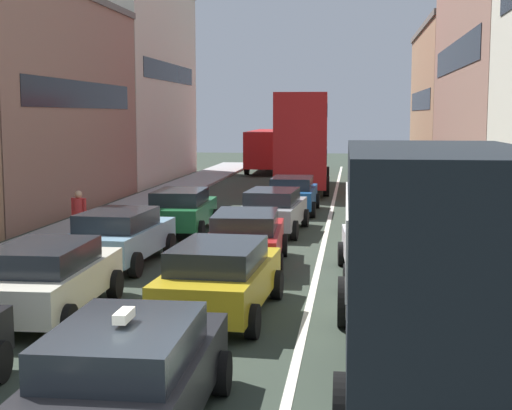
% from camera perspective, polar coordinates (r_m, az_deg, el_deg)
% --- Properties ---
extents(sidewalk_left, '(2.60, 64.00, 0.14)m').
position_cam_1_polar(sidewalk_left, '(29.20, -11.05, -0.87)').
color(sidewalk_left, '#989898').
rests_on(sidewalk_left, ground).
extents(lane_stripe_left, '(0.16, 60.00, 0.01)m').
position_cam_1_polar(lane_stripe_left, '(28.02, -1.30, -1.20)').
color(lane_stripe_left, silver).
rests_on(lane_stripe_left, ground).
extents(lane_stripe_right, '(0.16, 60.00, 0.01)m').
position_cam_1_polar(lane_stripe_right, '(27.71, 5.66, -1.33)').
color(lane_stripe_right, silver).
rests_on(lane_stripe_right, ground).
extents(building_row_left, '(7.20, 43.90, 12.22)m').
position_cam_1_polar(building_row_left, '(35.00, -17.25, 8.33)').
color(building_row_left, '#9E7556').
rests_on(building_row_left, ground).
extents(removalist_box_truck, '(2.76, 7.73, 3.58)m').
position_cam_1_polar(removalist_box_truck, '(11.01, 13.33, -3.82)').
color(removalist_box_truck, '#B7B29E').
rests_on(removalist_box_truck, ground).
extents(taxi_centre_lane_front, '(2.12, 4.33, 1.66)m').
position_cam_1_polar(taxi_centre_lane_front, '(9.47, -9.84, -12.90)').
color(taxi_centre_lane_front, black).
rests_on(taxi_centre_lane_front, ground).
extents(sedan_centre_lane_second, '(2.23, 4.38, 1.49)m').
position_cam_1_polar(sedan_centre_lane_second, '(14.75, -2.81, -5.57)').
color(sedan_centre_lane_second, '#B29319').
rests_on(sedan_centre_lane_second, ground).
extents(wagon_left_lane_second, '(2.16, 4.35, 1.49)m').
position_cam_1_polar(wagon_left_lane_second, '(15.26, -15.91, -5.41)').
color(wagon_left_lane_second, beige).
rests_on(wagon_left_lane_second, ground).
extents(hatchback_centre_lane_third, '(2.25, 4.39, 1.49)m').
position_cam_1_polar(hatchback_centre_lane_third, '(19.36, -0.76, -2.54)').
color(hatchback_centre_lane_third, '#A51E1E').
rests_on(hatchback_centre_lane_third, ground).
extents(sedan_left_lane_third, '(2.22, 4.38, 1.49)m').
position_cam_1_polar(sedan_left_lane_third, '(19.99, -10.52, -2.35)').
color(sedan_left_lane_third, '#759EB7').
rests_on(sedan_left_lane_third, ground).
extents(coupe_centre_lane_fourth, '(2.26, 4.39, 1.49)m').
position_cam_1_polar(coupe_centre_lane_fourth, '(25.06, 1.34, -0.35)').
color(coupe_centre_lane_fourth, gray).
rests_on(coupe_centre_lane_fourth, ground).
extents(sedan_left_lane_fourth, '(2.17, 4.35, 1.49)m').
position_cam_1_polar(sedan_left_lane_fourth, '(25.15, -5.85, -0.36)').
color(sedan_left_lane_fourth, '#19592D').
rests_on(sedan_left_lane_fourth, ground).
extents(sedan_centre_lane_fifth, '(2.09, 4.31, 1.49)m').
position_cam_1_polar(sedan_centre_lane_fifth, '(30.20, 2.85, 0.90)').
color(sedan_centre_lane_fifth, '#194C8C').
rests_on(sedan_centre_lane_fifth, ground).
extents(sedan_right_lane_behind_truck, '(2.28, 4.40, 1.49)m').
position_cam_1_polar(sedan_right_lane_behind_truck, '(18.30, 9.83, -3.20)').
color(sedan_right_lane_behind_truck, silver).
rests_on(sedan_right_lane_behind_truck, ground).
extents(bus_mid_queue_primary, '(3.07, 10.58, 5.06)m').
position_cam_1_polar(bus_mid_queue_primary, '(39.45, 3.71, 5.28)').
color(bus_mid_queue_primary, '#B21919').
rests_on(bus_mid_queue_primary, ground).
extents(bus_far_queue_secondary, '(3.00, 10.56, 2.90)m').
position_cam_1_polar(bus_far_queue_secondary, '(52.59, 1.04, 4.56)').
color(bus_far_queue_secondary, '#B21919').
rests_on(bus_far_queue_secondary, ground).
extents(pedestrian_near_kerb, '(0.53, 0.34, 1.66)m').
position_cam_1_polar(pedestrian_near_kerb, '(23.63, -13.57, -0.63)').
color(pedestrian_near_kerb, '#262D47').
rests_on(pedestrian_near_kerb, ground).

